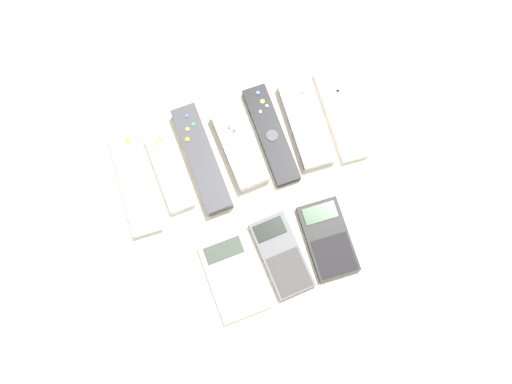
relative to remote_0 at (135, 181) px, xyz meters
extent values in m
plane|color=beige|center=(0.21, -0.13, -0.01)|extent=(3.00, 3.00, 0.00)
cube|color=silver|center=(0.00, 0.00, 0.00)|extent=(0.06, 0.21, 0.02)
cylinder|color=#99999E|center=(0.00, 0.01, 0.01)|extent=(0.03, 0.03, 0.00)
cylinder|color=yellow|center=(0.01, 0.07, 0.01)|extent=(0.01, 0.01, 0.00)
cylinder|color=orange|center=(0.01, 0.08, 0.01)|extent=(0.01, 0.01, 0.00)
cube|color=white|center=(0.07, 0.00, 0.00)|extent=(0.05, 0.16, 0.02)
cylinder|color=#99999E|center=(0.07, -0.01, 0.01)|extent=(0.02, 0.02, 0.00)
cylinder|color=yellow|center=(0.06, 0.05, 0.01)|extent=(0.01, 0.01, 0.00)
cylinder|color=orange|center=(0.07, 0.06, 0.01)|extent=(0.01, 0.01, 0.00)
cube|color=#333338|center=(0.13, 0.00, 0.00)|extent=(0.05, 0.21, 0.03)
cylinder|color=orange|center=(0.12, 0.04, 0.02)|extent=(0.01, 0.01, 0.00)
cylinder|color=yellow|center=(0.12, 0.06, 0.02)|extent=(0.01, 0.01, 0.00)
cylinder|color=blue|center=(0.13, 0.08, 0.02)|extent=(0.01, 0.01, 0.00)
cylinder|color=green|center=(0.14, 0.06, 0.02)|extent=(0.01, 0.01, 0.00)
cube|color=silver|center=(0.20, 0.00, 0.00)|extent=(0.07, 0.16, 0.03)
cylinder|color=silver|center=(0.20, 0.00, 0.02)|extent=(0.03, 0.03, 0.00)
cylinder|color=red|center=(0.21, 0.03, 0.02)|extent=(0.01, 0.01, 0.00)
cylinder|color=red|center=(0.20, 0.03, 0.02)|extent=(0.01, 0.01, 0.00)
cube|color=black|center=(0.27, 0.00, 0.00)|extent=(0.05, 0.20, 0.02)
cylinder|color=#38383D|center=(0.27, 0.00, 0.01)|extent=(0.02, 0.02, 0.00)
cylinder|color=silver|center=(0.28, 0.06, 0.01)|extent=(0.01, 0.01, 0.00)
cylinder|color=silver|center=(0.27, 0.05, 0.01)|extent=(0.01, 0.01, 0.00)
cylinder|color=yellow|center=(0.28, 0.07, 0.01)|extent=(0.01, 0.01, 0.00)
cylinder|color=blue|center=(0.27, 0.09, 0.01)|extent=(0.01, 0.01, 0.00)
cube|color=#B7B7BC|center=(0.34, 0.00, 0.00)|extent=(0.07, 0.18, 0.02)
cylinder|color=silver|center=(0.34, 0.00, 0.01)|extent=(0.03, 0.03, 0.00)
cylinder|color=green|center=(0.35, 0.06, 0.01)|extent=(0.01, 0.01, 0.00)
cylinder|color=silver|center=(0.34, 0.08, 0.01)|extent=(0.01, 0.01, 0.00)
cube|color=white|center=(0.41, 0.00, 0.00)|extent=(0.06, 0.19, 0.02)
cylinder|color=silver|center=(0.41, -0.01, 0.01)|extent=(0.02, 0.02, 0.00)
cylinder|color=silver|center=(0.42, 0.04, 0.01)|extent=(0.01, 0.01, 0.00)
cylinder|color=yellow|center=(0.42, 0.06, 0.01)|extent=(0.01, 0.01, 0.00)
cylinder|color=blue|center=(0.42, 0.04, 0.01)|extent=(0.01, 0.01, 0.00)
cube|color=beige|center=(0.12, -0.23, 0.00)|extent=(0.09, 0.15, 0.01)
cube|color=#333D33|center=(0.11, -0.18, 0.00)|extent=(0.07, 0.03, 0.00)
cube|color=gray|center=(0.12, -0.26, 0.00)|extent=(0.08, 0.07, 0.00)
cube|color=#4C4C51|center=(0.21, -0.22, 0.00)|extent=(0.08, 0.15, 0.01)
cube|color=black|center=(0.21, -0.17, 0.01)|extent=(0.06, 0.04, 0.00)
cube|color=#353332|center=(0.21, -0.25, 0.01)|extent=(0.06, 0.08, 0.00)
cube|color=black|center=(0.30, -0.22, 0.00)|extent=(0.08, 0.14, 0.01)
cube|color=#2D422D|center=(0.30, -0.17, 0.01)|extent=(0.06, 0.03, 0.00)
cube|color=black|center=(0.30, -0.25, 0.01)|extent=(0.07, 0.07, 0.00)
camera|label=1|loc=(0.13, -0.30, 0.89)|focal=35.00mm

